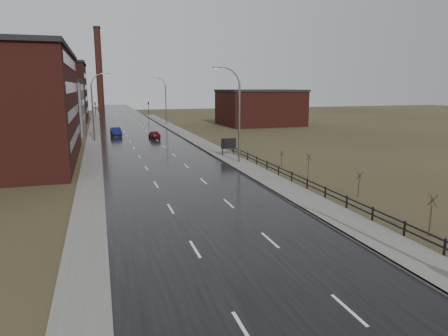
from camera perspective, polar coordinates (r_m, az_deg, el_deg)
road at (r=69.65m, az=-11.40°, el=3.81°), size 14.00×300.00×0.06m
sidewalk_right at (r=47.27m, az=2.33°, el=0.55°), size 3.20×180.00×0.18m
curb_right at (r=46.79m, az=0.57°, el=0.44°), size 0.16×180.00×0.18m
sidewalk_left at (r=69.30m, az=-18.16°, el=3.45°), size 2.40×260.00×0.12m
warehouse_mid at (r=87.48m, az=-24.75°, el=7.95°), size 16.32×20.40×10.50m
warehouse_far at (r=117.80m, az=-25.49°, el=9.75°), size 26.52×24.48×15.50m
building_right at (r=98.21m, az=5.11°, el=8.63°), size 18.36×16.32×8.50m
smokestack at (r=158.84m, az=-17.41°, el=13.29°), size 2.70×2.70×30.70m
streetlight_right_mid at (r=47.44m, az=1.86°, el=7.59°), size 3.36×0.28×11.35m
streetlight_left at (r=70.78m, az=-18.03°, el=8.32°), size 3.36×0.28×11.35m
streetlight_right_far at (r=99.97m, az=-8.48°, el=9.51°), size 3.36×0.28×11.35m
guardrail at (r=33.16m, az=14.89°, el=-3.47°), size 0.10×53.05×1.10m
shrub_c at (r=27.60m, az=27.46°, el=-5.86°), size 0.63×0.67×2.69m
shrub_d at (r=35.10m, az=18.71°, el=-2.15°), size 0.51×0.54×2.15m
shrub_e at (r=41.24m, az=11.96°, el=0.44°), size 0.59×0.62×2.50m
shrub_f at (r=46.49m, az=8.23°, el=1.36°), size 0.44×0.47×1.84m
billboard at (r=52.86m, az=0.63°, el=3.44°), size 2.06×0.17×2.43m
traffic_light_left at (r=128.79m, az=-17.96°, el=8.94°), size 0.58×2.73×5.30m
traffic_light_right at (r=129.66m, az=-10.79°, el=9.31°), size 0.58×2.73×5.30m
car_near at (r=77.72m, az=-15.18°, el=4.98°), size 2.09×4.94×1.58m
car_far at (r=72.58m, az=-9.91°, el=4.70°), size 1.87×4.21×1.41m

